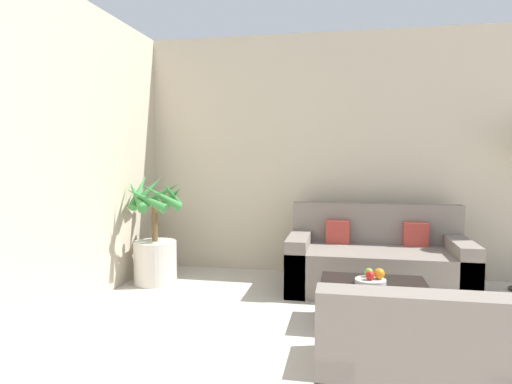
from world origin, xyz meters
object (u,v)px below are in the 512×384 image
at_px(sofa_loveseat, 377,263).
at_px(coffee_table, 373,288).
at_px(apple_red, 370,276).
at_px(fruit_bowl, 370,282).
at_px(armchair, 405,384).
at_px(ottoman, 379,332).
at_px(potted_palm, 155,242).
at_px(orange_fruit, 379,274).
at_px(apple_green, 369,272).

xyz_separation_m(sofa_loveseat, coffee_table, (-0.09, -0.97, 0.02)).
relative_size(coffee_table, apple_red, 11.95).
relative_size(fruit_bowl, armchair, 0.29).
height_order(fruit_bowl, apple_red, apple_red).
bearing_deg(apple_red, sofa_loveseat, 83.52).
height_order(fruit_bowl, ottoman, ottoman).
xyz_separation_m(sofa_loveseat, armchair, (-0.03, -2.44, -0.01)).
distance_m(potted_palm, coffee_table, 2.32).
bearing_deg(orange_fruit, ottoman, -94.00).
bearing_deg(potted_palm, armchair, -45.35).
distance_m(potted_palm, apple_green, 2.28).
xyz_separation_m(apple_red, armchair, (0.09, -1.37, -0.16)).
distance_m(apple_red, ottoman, 0.62).
xyz_separation_m(sofa_loveseat, apple_red, (-0.12, -1.07, 0.14)).
relative_size(potted_palm, fruit_bowl, 4.90).
height_order(orange_fruit, ottoman, orange_fruit).
distance_m(coffee_table, fruit_bowl, 0.10).
relative_size(potted_palm, orange_fruit, 14.01).
relative_size(sofa_loveseat, armchair, 2.13).
distance_m(fruit_bowl, armchair, 1.40).
relative_size(apple_green, orange_fruit, 0.84).
height_order(coffee_table, ottoman, ottoman).
distance_m(coffee_table, ottoman, 0.69).
bearing_deg(armchair, apple_red, 93.95).
bearing_deg(armchair, potted_palm, 134.65).
bearing_deg(ottoman, orange_fruit, 86.00).
bearing_deg(armchair, coffee_table, 92.45).
xyz_separation_m(potted_palm, coffee_table, (2.17, -0.80, -0.14)).
xyz_separation_m(potted_palm, apple_green, (2.14, -0.80, -0.01)).
bearing_deg(orange_fruit, apple_green, 146.59).
xyz_separation_m(sofa_loveseat, orange_fruit, (-0.05, -1.02, 0.15)).
distance_m(orange_fruit, ottoman, 0.67).
bearing_deg(orange_fruit, coffee_table, 129.62).
relative_size(apple_green, armchair, 0.09).
relative_size(armchair, ottoman, 1.45).
bearing_deg(potted_palm, fruit_bowl, -21.96).
relative_size(coffee_table, armchair, 1.00).
bearing_deg(apple_green, potted_palm, 159.54).
relative_size(orange_fruit, ottoman, 0.15).
bearing_deg(fruit_bowl, apple_green, 98.64).
height_order(coffee_table, apple_green, apple_green).
height_order(apple_red, apple_green, apple_green).
relative_size(sofa_loveseat, apple_green, 24.77).
xyz_separation_m(coffee_table, ottoman, (-0.00, -0.68, -0.09)).
relative_size(fruit_bowl, apple_red, 3.48).
relative_size(fruit_bowl, apple_green, 3.41).
distance_m(apple_green, ottoman, 0.72).
relative_size(coffee_table, orange_fruit, 9.82).
bearing_deg(armchair, fruit_bowl, 93.62).
bearing_deg(fruit_bowl, ottoman, -88.01).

